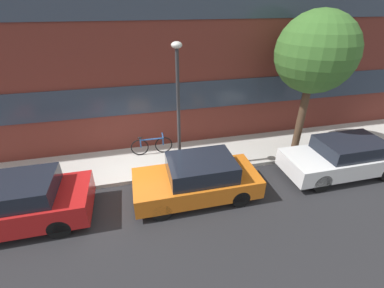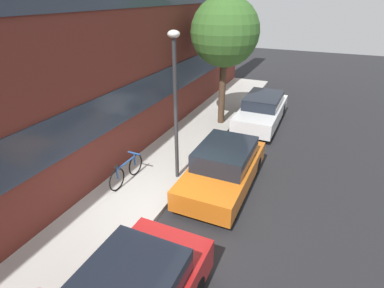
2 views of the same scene
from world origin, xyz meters
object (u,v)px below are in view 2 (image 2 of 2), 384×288
parked_car_white (262,110)px  bicycle (127,170)px  parked_car_orange (224,167)px  lamp_post (175,93)px  street_tree (225,33)px

parked_car_white → bicycle: bearing=-22.5°
parked_car_white → bicycle: (-6.43, 2.66, -0.14)m
parked_car_orange → lamp_post: (-0.29, 1.40, 2.17)m
street_tree → lamp_post: street_tree is taller
parked_car_orange → bicycle: bearing=-66.6°
bicycle → street_tree: (5.60, -1.05, 3.37)m
parked_car_white → bicycle: 6.95m
parked_car_white → lamp_post: size_ratio=0.97×
parked_car_orange → parked_car_white: bearing=-180.0°
parked_car_white → street_tree: street_tree is taller
lamp_post → parked_car_white: bearing=-14.1°
parked_car_orange → street_tree: 5.74m
parked_car_orange → bicycle: (-1.15, 2.66, -0.12)m
street_tree → lamp_post: bearing=-177.5°
bicycle → lamp_post: bearing=-54.6°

